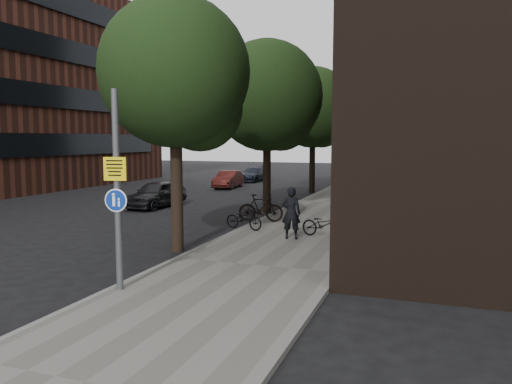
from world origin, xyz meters
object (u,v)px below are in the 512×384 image
at_px(signpost, 117,190).
at_px(pedestrian, 291,213).
at_px(parked_bike_facade_near, 324,225).
at_px(parked_car_near, 156,194).

bearing_deg(signpost, pedestrian, 62.47).
bearing_deg(pedestrian, parked_bike_facade_near, -156.90).
relative_size(pedestrian, parked_car_near, 0.44).
height_order(parked_bike_facade_near, parked_car_near, parked_car_near).
distance_m(parked_bike_facade_near, parked_car_near, 10.89).
distance_m(signpost, pedestrian, 6.97).
distance_m(signpost, parked_bike_facade_near, 7.92).
relative_size(signpost, parked_car_near, 1.11).
height_order(signpost, parked_car_near, signpost).
xyz_separation_m(parked_bike_facade_near, parked_car_near, (-9.51, 5.31, 0.11)).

